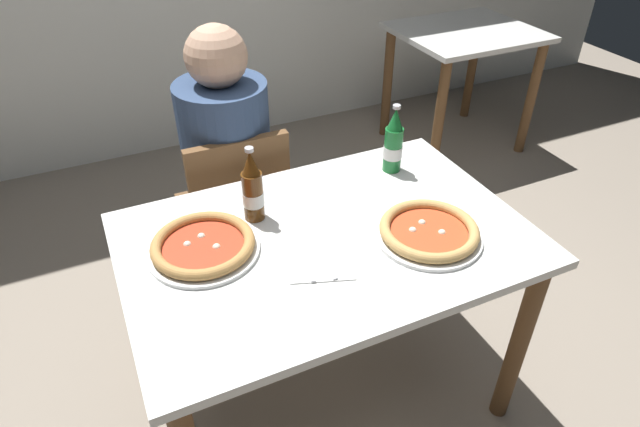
# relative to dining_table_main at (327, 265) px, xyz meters

# --- Properties ---
(ground_plane) EXTENTS (8.00, 8.00, 0.00)m
(ground_plane) POSITION_rel_dining_table_main_xyz_m (0.00, 0.00, -0.64)
(ground_plane) COLOR gray
(dining_table_main) EXTENTS (1.20, 0.80, 0.75)m
(dining_table_main) POSITION_rel_dining_table_main_xyz_m (0.00, 0.00, 0.00)
(dining_table_main) COLOR silver
(dining_table_main) RESTS_ON ground_plane
(chair_behind_table) EXTENTS (0.41, 0.41, 0.85)m
(chair_behind_table) POSITION_rel_dining_table_main_xyz_m (-0.11, 0.61, -0.15)
(chair_behind_table) COLOR brown
(chair_behind_table) RESTS_ON ground_plane
(diner_seated) EXTENTS (0.34, 0.34, 1.21)m
(diner_seated) POSITION_rel_dining_table_main_xyz_m (-0.11, 0.66, -0.05)
(diner_seated) COLOR #2D3342
(diner_seated) RESTS_ON ground_plane
(dining_table_background) EXTENTS (0.80, 0.70, 0.75)m
(dining_table_background) POSITION_rel_dining_table_main_xyz_m (1.60, 1.43, -0.04)
(dining_table_background) COLOR silver
(dining_table_background) RESTS_ON ground_plane
(pizza_margherita_near) EXTENTS (0.32, 0.32, 0.04)m
(pizza_margherita_near) POSITION_rel_dining_table_main_xyz_m (-0.35, 0.08, 0.13)
(pizza_margherita_near) COLOR white
(pizza_margherita_near) RESTS_ON dining_table_main
(pizza_marinara_far) EXTENTS (0.32, 0.32, 0.04)m
(pizza_marinara_far) POSITION_rel_dining_table_main_xyz_m (0.27, -0.13, 0.13)
(pizza_marinara_far) COLOR white
(pizza_marinara_far) RESTS_ON dining_table_main
(beer_bottle_left) EXTENTS (0.07, 0.07, 0.25)m
(beer_bottle_left) POSITION_rel_dining_table_main_xyz_m (0.37, 0.25, 0.22)
(beer_bottle_left) COLOR #196B2D
(beer_bottle_left) RESTS_ON dining_table_main
(beer_bottle_center) EXTENTS (0.07, 0.07, 0.25)m
(beer_bottle_center) POSITION_rel_dining_table_main_xyz_m (-0.16, 0.18, 0.22)
(beer_bottle_center) COLOR #512D0F
(beer_bottle_center) RESTS_ON dining_table_main
(napkin_with_cutlery) EXTENTS (0.23, 0.23, 0.01)m
(napkin_with_cutlery) POSITION_rel_dining_table_main_xyz_m (-0.07, -0.09, 0.12)
(napkin_with_cutlery) COLOR white
(napkin_with_cutlery) RESTS_ON dining_table_main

